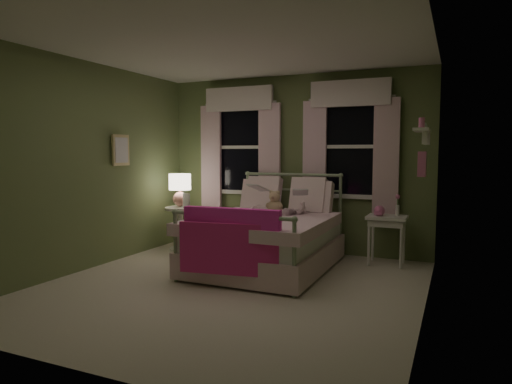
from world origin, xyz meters
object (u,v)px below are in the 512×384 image
at_px(table_lamp, 180,187).
at_px(child_left, 260,190).
at_px(child_right, 299,195).
at_px(teddy_bear, 275,204).
at_px(nightstand_right, 387,223).
at_px(nightstand_left, 180,222).
at_px(bed, 267,238).

bearing_deg(table_lamp, child_left, -2.23).
relative_size(child_right, teddy_bear, 2.11).
xyz_separation_m(child_left, table_lamp, (-1.33, 0.05, -0.00)).
height_order(child_right, nightstand_right, child_right).
relative_size(child_left, nightstand_left, 1.19).
relative_size(nightstand_left, nightstand_right, 1.02).
distance_m(nightstand_left, nightstand_right, 3.00).
relative_size(bed, nightstand_right, 3.18).
bearing_deg(bed, child_left, 123.60).
bearing_deg(table_lamp, teddy_bear, -7.43).
distance_m(child_right, teddy_bear, 0.34).
bearing_deg(table_lamp, bed, -16.36).
height_order(bed, child_right, child_right).
bearing_deg(child_right, child_left, 16.74).
distance_m(bed, table_lamp, 1.77).
distance_m(table_lamp, nightstand_right, 3.02).
bearing_deg(nightstand_left, nightstand_right, 5.47).
bearing_deg(nightstand_right, child_left, -168.43).
bearing_deg(nightstand_left, child_left, -2.23).
height_order(child_left, nightstand_right, child_left).
distance_m(child_left, nightstand_right, 1.73).
bearing_deg(child_right, nightstand_left, 15.17).
bearing_deg(child_left, table_lamp, 13.24).
relative_size(child_left, nightstand_right, 1.20).
relative_size(child_right, table_lamp, 1.40).
xyz_separation_m(bed, nightstand_left, (-1.61, 0.47, 0.03)).
xyz_separation_m(bed, nightstand_right, (1.37, 0.76, 0.17)).
bearing_deg(teddy_bear, child_left, 150.50).
bearing_deg(nightstand_left, teddy_bear, -7.43).
bearing_deg(nightstand_right, child_right, -162.78).
bearing_deg(nightstand_right, nightstand_left, -174.53).
height_order(child_left, nightstand_left, child_left).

